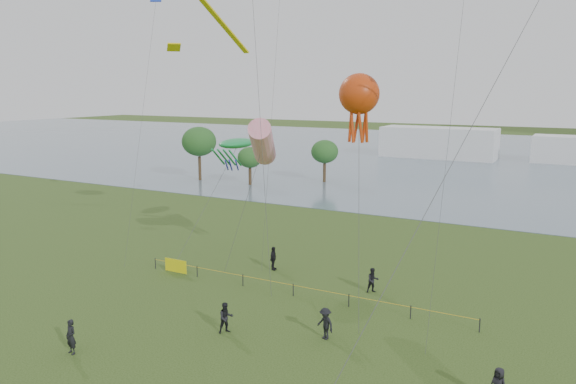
% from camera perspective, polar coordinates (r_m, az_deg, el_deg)
% --- Properties ---
extents(lake, '(400.00, 120.00, 0.08)m').
position_cam_1_polar(lake, '(118.70, 21.19, 3.20)').
color(lake, slate).
rests_on(lake, ground_plane).
extents(pavilion_left, '(22.00, 8.00, 6.00)m').
position_cam_1_polar(pavilion_left, '(115.61, 15.04, 4.86)').
color(pavilion_left, white).
rests_on(pavilion_left, ground_plane).
extents(trees, '(21.77, 11.87, 8.04)m').
position_cam_1_polar(trees, '(82.85, -4.84, 4.58)').
color(trees, '#3C2C1B').
rests_on(trees, ground_plane).
extents(fence, '(24.07, 0.07, 1.05)m').
position_cam_1_polar(fence, '(41.05, -7.12, -8.24)').
color(fence, black).
rests_on(fence, ground_plane).
extents(spectator_a, '(1.06, 1.10, 1.78)m').
position_cam_1_polar(spectator_a, '(32.73, -6.32, -12.58)').
color(spectator_a, black).
rests_on(spectator_a, ground_plane).
extents(spectator_b, '(1.33, 1.08, 1.80)m').
position_cam_1_polar(spectator_b, '(31.87, 3.80, -13.19)').
color(spectator_b, black).
rests_on(spectator_b, ground_plane).
extents(spectator_c, '(0.62, 1.13, 1.82)m').
position_cam_1_polar(spectator_c, '(43.07, -1.51, -6.75)').
color(spectator_c, black).
rests_on(spectator_c, ground_plane).
extents(spectator_f, '(0.74, 0.54, 1.86)m').
position_cam_1_polar(spectator_f, '(32.25, -21.19, -13.56)').
color(spectator_f, black).
rests_on(spectator_f, ground_plane).
extents(spectator_g, '(1.05, 1.03, 1.71)m').
position_cam_1_polar(spectator_g, '(38.94, 8.61, -8.86)').
color(spectator_g, black).
rests_on(spectator_g, ground_plane).
extents(kite_windsock, '(4.65, 4.94, 11.73)m').
position_cam_1_polar(kite_windsock, '(39.97, -2.63, 5.04)').
color(kite_windsock, '#3F3F42').
extents(kite_creature, '(2.39, 9.55, 9.58)m').
position_cam_1_polar(kite_creature, '(47.02, -5.23, 4.91)').
color(kite_creature, '#3F3F42').
extents(kite_octopus, '(3.04, 5.07, 14.58)m').
position_cam_1_polar(kite_octopus, '(34.26, 7.24, 9.77)').
color(kite_octopus, '#3F3F42').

